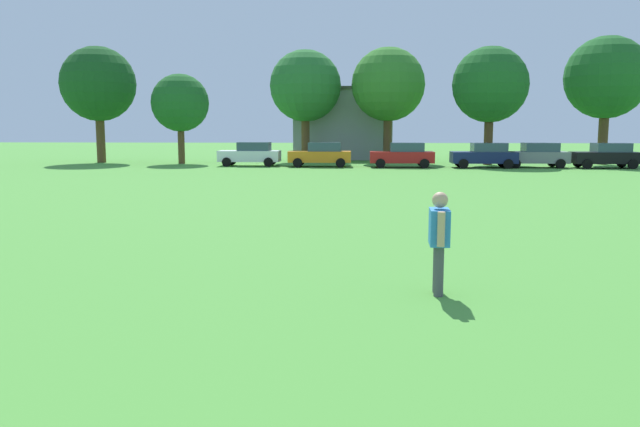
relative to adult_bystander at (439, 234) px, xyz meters
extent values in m
plane|color=#4C9338|center=(-4.59, 19.44, -1.01)|extent=(160.00, 160.00, 0.00)
cylinder|color=#4C4C51|center=(-0.01, -0.12, -0.59)|extent=(0.16, 0.16, 0.83)
cylinder|color=#4C4C51|center=(0.01, 0.12, -0.59)|extent=(0.16, 0.16, 0.83)
cube|color=#337FCC|center=(0.00, 0.00, 0.12)|extent=(0.34, 0.57, 0.59)
cylinder|color=tan|center=(-0.02, -0.34, 0.13)|extent=(0.12, 0.12, 0.56)
cylinder|color=tan|center=(0.02, 0.34, 0.13)|extent=(0.12, 0.12, 0.56)
sphere|color=tan|center=(0.00, 0.00, 0.56)|extent=(0.26, 0.26, 0.26)
cube|color=white|center=(-8.94, 34.27, -0.31)|extent=(4.30, 1.80, 0.76)
cube|color=#334756|center=(-8.60, 34.27, 0.37)|extent=(2.24, 1.58, 0.60)
cylinder|color=black|center=(-10.40, 33.37, -0.69)|extent=(0.64, 0.22, 0.64)
cylinder|color=black|center=(-10.40, 35.17, -0.69)|extent=(0.64, 0.22, 0.64)
cylinder|color=black|center=(-7.48, 33.37, -0.69)|extent=(0.64, 0.22, 0.64)
cylinder|color=black|center=(-7.48, 35.17, -0.69)|extent=(0.64, 0.22, 0.64)
cube|color=orange|center=(-3.93, 33.62, -0.31)|extent=(4.30, 1.80, 0.76)
cube|color=#334756|center=(-3.58, 33.62, 0.37)|extent=(2.24, 1.58, 0.60)
cylinder|color=black|center=(-5.39, 32.72, -0.69)|extent=(0.64, 0.22, 0.64)
cylinder|color=black|center=(-5.39, 34.52, -0.69)|extent=(0.64, 0.22, 0.64)
cylinder|color=black|center=(-2.46, 32.72, -0.69)|extent=(0.64, 0.22, 0.64)
cylinder|color=black|center=(-2.46, 34.52, -0.69)|extent=(0.64, 0.22, 0.64)
cube|color=red|center=(1.69, 33.25, -0.31)|extent=(4.30, 1.80, 0.76)
cube|color=#334756|center=(2.03, 33.25, 0.37)|extent=(2.24, 1.58, 0.60)
cylinder|color=black|center=(0.22, 32.35, -0.69)|extent=(0.64, 0.22, 0.64)
cylinder|color=black|center=(0.22, 34.15, -0.69)|extent=(0.64, 0.22, 0.64)
cylinder|color=black|center=(3.15, 32.35, -0.69)|extent=(0.64, 0.22, 0.64)
cylinder|color=black|center=(3.15, 34.15, -0.69)|extent=(0.64, 0.22, 0.64)
cube|color=#141E4C|center=(7.16, 33.12, -0.31)|extent=(4.30, 1.80, 0.76)
cube|color=#334756|center=(7.50, 33.12, 0.37)|extent=(2.24, 1.58, 0.60)
cylinder|color=black|center=(5.70, 32.22, -0.69)|extent=(0.64, 0.22, 0.64)
cylinder|color=black|center=(5.70, 34.02, -0.69)|extent=(0.64, 0.22, 0.64)
cylinder|color=black|center=(8.62, 32.22, -0.69)|extent=(0.64, 0.22, 0.64)
cylinder|color=black|center=(8.62, 34.02, -0.69)|extent=(0.64, 0.22, 0.64)
cube|color=slate|center=(10.67, 33.55, -0.31)|extent=(4.30, 1.80, 0.76)
cube|color=#334756|center=(11.01, 33.55, 0.37)|extent=(2.24, 1.58, 0.60)
cylinder|color=black|center=(9.20, 32.65, -0.69)|extent=(0.64, 0.22, 0.64)
cylinder|color=black|center=(9.20, 34.45, -0.69)|extent=(0.64, 0.22, 0.64)
cylinder|color=black|center=(12.13, 32.65, -0.69)|extent=(0.64, 0.22, 0.64)
cylinder|color=black|center=(12.13, 34.45, -0.69)|extent=(0.64, 0.22, 0.64)
cube|color=black|center=(15.21, 33.21, -0.31)|extent=(4.30, 1.80, 0.76)
cube|color=#334756|center=(15.56, 33.21, 0.37)|extent=(2.24, 1.58, 0.60)
cylinder|color=black|center=(13.75, 32.31, -0.69)|extent=(0.64, 0.22, 0.64)
cylinder|color=black|center=(13.75, 34.11, -0.69)|extent=(0.64, 0.22, 0.64)
cylinder|color=black|center=(16.68, 32.31, -0.69)|extent=(0.64, 0.22, 0.64)
cylinder|color=black|center=(16.68, 34.11, -0.69)|extent=(0.64, 0.22, 0.64)
cylinder|color=brown|center=(-21.14, 37.94, 0.78)|extent=(0.66, 0.66, 3.59)
sphere|color=#194C1E|center=(-21.14, 37.94, 4.99)|extent=(5.67, 5.67, 5.67)
cylinder|color=brown|center=(-14.54, 36.88, 0.34)|extent=(0.50, 0.50, 2.71)
sphere|color=#1E5B23|center=(-14.54, 36.88, 3.51)|extent=(4.27, 4.27, 4.27)
cylinder|color=brown|center=(-5.47, 40.46, 0.77)|extent=(0.66, 0.66, 3.57)
sphere|color=#286B2D|center=(-5.47, 40.46, 4.95)|extent=(5.63, 5.63, 5.63)
cylinder|color=brown|center=(1.01, 39.68, 0.78)|extent=(0.66, 0.66, 3.59)
sphere|color=#337528|center=(1.01, 39.68, 4.99)|extent=(5.67, 5.67, 5.67)
cylinder|color=brown|center=(8.20, 36.86, 0.72)|extent=(0.64, 0.64, 3.45)
sphere|color=#1E5B23|center=(8.20, 36.86, 4.76)|extent=(5.45, 5.45, 5.45)
cylinder|color=brown|center=(16.70, 37.77, 0.88)|extent=(0.70, 0.70, 3.77)
sphere|color=#1E5B23|center=(16.70, 37.77, 5.29)|extent=(5.96, 5.96, 5.96)
cube|color=#9999A3|center=(-2.56, 45.88, 1.89)|extent=(8.17, 7.40, 5.80)
cube|color=#4C4742|center=(-2.56, 45.88, 4.91)|extent=(8.50, 7.69, 0.24)
camera|label=1|loc=(-1.35, -10.35, 1.74)|focal=35.67mm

